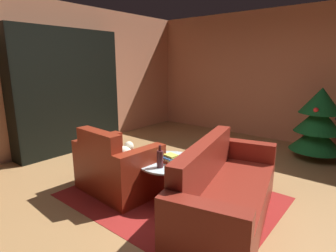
% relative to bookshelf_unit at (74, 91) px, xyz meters
% --- Properties ---
extents(ground_plane, '(8.04, 8.04, 0.00)m').
position_rel_bookshelf_unit_xyz_m(ground_plane, '(2.71, -0.28, -1.11)').
color(ground_plane, '#9F7446').
extents(wall_back, '(6.03, 0.06, 2.71)m').
position_rel_bookshelf_unit_xyz_m(wall_back, '(2.71, 3.10, 0.25)').
color(wall_back, tan).
rests_on(wall_back, ground).
extents(wall_left, '(0.06, 6.82, 2.71)m').
position_rel_bookshelf_unit_xyz_m(wall_left, '(-0.27, -0.28, 0.25)').
color(wall_left, tan).
rests_on(wall_left, ground).
extents(area_rug, '(2.44, 1.88, 0.01)m').
position_rel_bookshelf_unit_xyz_m(area_rug, '(2.64, -0.38, -1.11)').
color(area_rug, maroon).
rests_on(area_rug, ground).
extents(bookshelf_unit, '(0.39, 2.03, 2.22)m').
position_rel_bookshelf_unit_xyz_m(bookshelf_unit, '(0.00, 0.00, 0.00)').
color(bookshelf_unit, black).
rests_on(bookshelf_unit, ground).
extents(armchair_red, '(1.06, 0.76, 0.85)m').
position_rel_bookshelf_unit_xyz_m(armchair_red, '(1.99, -0.70, -0.80)').
color(armchair_red, maroon).
rests_on(armchair_red, ground).
extents(couch_red, '(1.15, 2.03, 0.84)m').
position_rel_bookshelf_unit_xyz_m(couch_red, '(3.39, -0.42, -0.82)').
color(couch_red, maroon).
rests_on(couch_red, ground).
extents(coffee_table, '(0.80, 0.80, 0.46)m').
position_rel_bookshelf_unit_xyz_m(coffee_table, '(2.60, -0.37, -0.69)').
color(coffee_table, black).
rests_on(coffee_table, ground).
extents(book_stack_on_table, '(0.22, 0.18, 0.10)m').
position_rel_bookshelf_unit_xyz_m(book_stack_on_table, '(2.63, -0.40, -0.60)').
color(book_stack_on_table, '#B33C1B').
rests_on(book_stack_on_table, coffee_table).
extents(bottle_on_table, '(0.08, 0.08, 0.27)m').
position_rel_bookshelf_unit_xyz_m(bottle_on_table, '(2.64, -0.59, -0.54)').
color(bottle_on_table, '#502023').
rests_on(bottle_on_table, coffee_table).
extents(decorated_tree, '(0.85, 0.85, 1.23)m').
position_rel_bookshelf_unit_xyz_m(decorated_tree, '(3.70, 2.31, -0.47)').
color(decorated_tree, brown).
rests_on(decorated_tree, ground).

